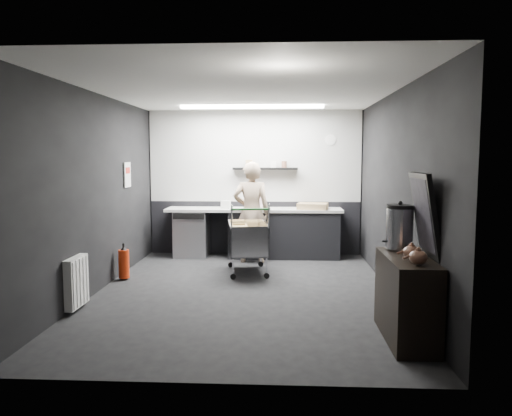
{
  "coord_description": "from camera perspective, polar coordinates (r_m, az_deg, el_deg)",
  "views": [
    {
      "loc": [
        0.51,
        -6.62,
        1.84
      ],
      "look_at": [
        0.15,
        0.4,
        1.12
      ],
      "focal_mm": 35.0,
      "sensor_mm": 36.0,
      "label": 1
    }
  ],
  "objects": [
    {
      "name": "floor",
      "position": [
        6.89,
        -1.4,
        -9.61
      ],
      "size": [
        5.5,
        5.5,
        0.0
      ],
      "primitive_type": "plane",
      "color": "black",
      "rests_on": "ground"
    },
    {
      "name": "ceiling",
      "position": [
        6.69,
        -1.46,
        13.26
      ],
      "size": [
        5.5,
        5.5,
        0.0
      ],
      "primitive_type": "plane",
      "rotation": [
        3.14,
        0.0,
        0.0
      ],
      "color": "white",
      "rests_on": "wall_back"
    },
    {
      "name": "wall_back",
      "position": [
        9.4,
        -0.14,
        2.9
      ],
      "size": [
        5.5,
        0.0,
        5.5
      ],
      "primitive_type": "plane",
      "rotation": [
        1.57,
        0.0,
        0.0
      ],
      "color": "black",
      "rests_on": "floor"
    },
    {
      "name": "wall_front",
      "position": [
        3.93,
        -4.53,
        -1.31
      ],
      "size": [
        5.5,
        0.0,
        5.5
      ],
      "primitive_type": "plane",
      "rotation": [
        -1.57,
        0.0,
        0.0
      ],
      "color": "black",
      "rests_on": "floor"
    },
    {
      "name": "wall_left",
      "position": [
        7.1,
        -17.76,
        1.64
      ],
      "size": [
        0.0,
        5.5,
        5.5
      ],
      "primitive_type": "plane",
      "rotation": [
        1.57,
        0.0,
        1.57
      ],
      "color": "black",
      "rests_on": "floor"
    },
    {
      "name": "wall_right",
      "position": [
        6.8,
        15.62,
        1.53
      ],
      "size": [
        0.0,
        5.5,
        5.5
      ],
      "primitive_type": "plane",
      "rotation": [
        1.57,
        0.0,
        -1.57
      ],
      "color": "black",
      "rests_on": "floor"
    },
    {
      "name": "kitchen_wall_panel",
      "position": [
        9.36,
        -0.14,
        5.95
      ],
      "size": [
        3.95,
        0.02,
        1.7
      ],
      "primitive_type": "cube",
      "color": "#B0B0AC",
      "rests_on": "wall_back"
    },
    {
      "name": "dado_panel",
      "position": [
        9.46,
        -0.14,
        -2.26
      ],
      "size": [
        3.95,
        0.02,
        1.0
      ],
      "primitive_type": "cube",
      "color": "black",
      "rests_on": "wall_back"
    },
    {
      "name": "floating_shelf",
      "position": [
        9.25,
        1.06,
        4.52
      ],
      "size": [
        1.2,
        0.22,
        0.04
      ],
      "primitive_type": "cube",
      "color": "black",
      "rests_on": "wall_back"
    },
    {
      "name": "wall_clock",
      "position": [
        9.39,
        8.5,
        7.72
      ],
      "size": [
        0.2,
        0.03,
        0.2
      ],
      "primitive_type": "cylinder",
      "rotation": [
        1.57,
        0.0,
        0.0
      ],
      "color": "silver",
      "rests_on": "wall_back"
    },
    {
      "name": "poster",
      "position": [
        8.31,
        -14.5,
        3.7
      ],
      "size": [
        0.02,
        0.3,
        0.4
      ],
      "primitive_type": "cube",
      "color": "silver",
      "rests_on": "wall_left"
    },
    {
      "name": "poster_red_band",
      "position": [
        8.3,
        -14.48,
        4.18
      ],
      "size": [
        0.02,
        0.22,
        0.1
      ],
      "primitive_type": "cube",
      "color": "red",
      "rests_on": "poster"
    },
    {
      "name": "radiator",
      "position": [
        6.4,
        -19.84,
        -7.94
      ],
      "size": [
        0.1,
        0.5,
        0.6
      ],
      "primitive_type": "cube",
      "color": "silver",
      "rests_on": "wall_left"
    },
    {
      "name": "ceiling_strip",
      "position": [
        8.53,
        -0.48,
        11.47
      ],
      "size": [
        2.4,
        0.2,
        0.04
      ],
      "primitive_type": "cube",
      "color": "white",
      "rests_on": "ceiling"
    },
    {
      "name": "prep_counter",
      "position": [
        9.15,
        0.6,
        -2.8
      ],
      "size": [
        3.2,
        0.61,
        0.9
      ],
      "color": "black",
      "rests_on": "floor"
    },
    {
      "name": "person",
      "position": [
        8.66,
        -0.52,
        -0.49
      ],
      "size": [
        0.64,
        0.42,
        1.76
      ],
      "primitive_type": "imported",
      "rotation": [
        0.0,
        0.0,
        3.14
      ],
      "color": "beige",
      "rests_on": "floor"
    },
    {
      "name": "shopping_cart",
      "position": [
        7.91,
        -1.0,
        -3.73
      ],
      "size": [
        0.72,
        1.06,
        1.09
      ],
      "color": "silver",
      "rests_on": "floor"
    },
    {
      "name": "sideboard",
      "position": [
        5.31,
        16.89,
        -8.56
      ],
      "size": [
        0.48,
        1.13,
        1.69
      ],
      "color": "black",
      "rests_on": "floor"
    },
    {
      "name": "fire_extinguisher",
      "position": [
        7.77,
        -14.86,
        -6.08
      ],
      "size": [
        0.16,
        0.16,
        0.53
      ],
      "color": "red",
      "rests_on": "floor"
    },
    {
      "name": "cardboard_box",
      "position": [
        9.05,
        6.49,
        0.22
      ],
      "size": [
        0.59,
        0.49,
        0.11
      ],
      "primitive_type": "cube",
      "rotation": [
        0.0,
        0.0,
        -0.18
      ],
      "color": "#9E8054",
      "rests_on": "prep_counter"
    },
    {
      "name": "pink_tub",
      "position": [
        9.09,
        0.49,
        0.66
      ],
      "size": [
        0.23,
        0.23,
        0.23
      ],
      "primitive_type": "cylinder",
      "color": "white",
      "rests_on": "prep_counter"
    },
    {
      "name": "white_container",
      "position": [
        9.09,
        -3.47,
        0.39
      ],
      "size": [
        0.17,
        0.14,
        0.14
      ],
      "primitive_type": "cube",
      "rotation": [
        0.0,
        0.0,
        -0.13
      ],
      "color": "silver",
      "rests_on": "prep_counter"
    }
  ]
}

